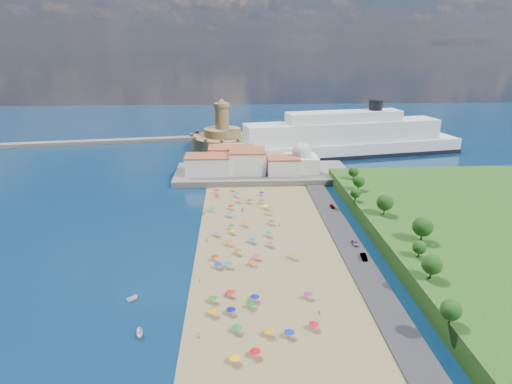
{
  "coord_description": "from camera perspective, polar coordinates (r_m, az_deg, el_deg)",
  "views": [
    {
      "loc": [
        -5.04,
        -140.23,
        65.77
      ],
      "look_at": [
        4.0,
        25.0,
        8.0
      ],
      "focal_mm": 30.0,
      "sensor_mm": 36.0,
      "label": 1
    }
  ],
  "objects": [
    {
      "name": "beach_parasols",
      "position": [
        145.88,
        -1.49,
        -6.62
      ],
      "size": [
        31.42,
        116.88,
        2.2
      ],
      "color": "gray",
      "rests_on": "beach"
    },
    {
      "name": "parked_cars",
      "position": [
        154.84,
        12.61,
        -5.83
      ],
      "size": [
        1.93,
        49.21,
        1.44
      ],
      "color": "gray",
      "rests_on": "promenade"
    },
    {
      "name": "ground",
      "position": [
        154.97,
        -0.98,
        -5.87
      ],
      "size": [
        700.0,
        700.0,
        0.0
      ],
      "primitive_type": "plane",
      "color": "#071938",
      "rests_on": "ground"
    },
    {
      "name": "domed_building",
      "position": [
        221.52,
        6.09,
        4.28
      ],
      "size": [
        16.0,
        16.0,
        15.0
      ],
      "color": "silver",
      "rests_on": "terrace"
    },
    {
      "name": "jetty",
      "position": [
        256.59,
        -4.6,
        4.61
      ],
      "size": [
        18.0,
        70.0,
        2.4
      ],
      "primitive_type": "cube",
      "color": "#59544C",
      "rests_on": "ground"
    },
    {
      "name": "beachgoers",
      "position": [
        153.86,
        -3.0,
        -5.62
      ],
      "size": [
        34.56,
        98.17,
        1.86
      ],
      "color": "tan",
      "rests_on": "beach"
    },
    {
      "name": "hillside_trees",
      "position": [
        153.08,
        17.91,
        -3.01
      ],
      "size": [
        17.25,
        112.42,
        8.18
      ],
      "color": "#382314",
      "rests_on": "hillside"
    },
    {
      "name": "fortress",
      "position": [
        284.52,
        -4.5,
        7.2
      ],
      "size": [
        40.0,
        40.0,
        32.4
      ],
      "color": "#9A7C4D",
      "rests_on": "ground"
    },
    {
      "name": "cruise_ship",
      "position": [
        267.95,
        11.51,
        6.81
      ],
      "size": [
        153.74,
        49.52,
        33.25
      ],
      "color": "black",
      "rests_on": "ground"
    },
    {
      "name": "moored_boats",
      "position": [
        115.43,
        -15.66,
        -15.88
      ],
      "size": [
        7.89,
        18.81,
        1.5
      ],
      "color": "white",
      "rests_on": "ground"
    },
    {
      "name": "breakwater",
      "position": [
        318.05,
        -22.46,
        6.09
      ],
      "size": [
        199.03,
        34.77,
        2.6
      ],
      "primitive_type": "cube",
      "rotation": [
        0.0,
        0.0,
        0.14
      ],
      "color": "#59544C",
      "rests_on": "ground"
    },
    {
      "name": "terrace",
      "position": [
        223.21,
        0.87,
        2.51
      ],
      "size": [
        90.0,
        36.0,
        3.0
      ],
      "primitive_type": "cube",
      "color": "#59544C",
      "rests_on": "ground"
    },
    {
      "name": "waterfront_buildings",
      "position": [
        221.58,
        -2.51,
        4.08
      ],
      "size": [
        57.0,
        29.0,
        11.0
      ],
      "color": "silver",
      "rests_on": "terrace"
    }
  ]
}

